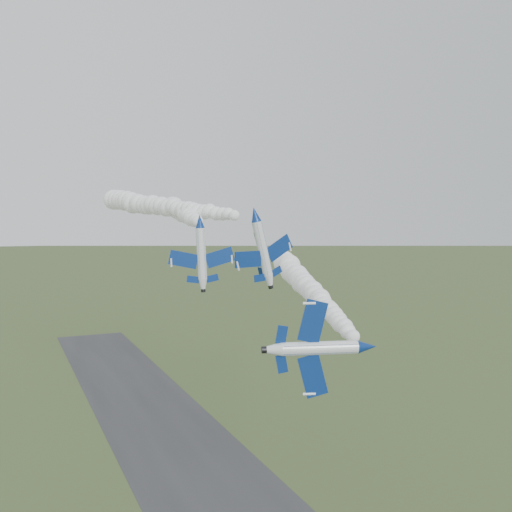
# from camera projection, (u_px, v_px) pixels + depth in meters

# --- Properties ---
(runway) EXTENTS (24.00, 260.00, 0.04)m
(runway) POSITION_uv_depth(u_px,v_px,m) (194.00, 468.00, 101.70)
(runway) COLOR #2F2E31
(runway) RESTS_ON ground
(jet_lead) EXTENTS (6.87, 13.38, 11.32)m
(jet_lead) POSITION_uv_depth(u_px,v_px,m) (368.00, 347.00, 67.00)
(jet_lead) COLOR white
(smoke_trail_jet_lead) EXTENTS (24.88, 63.60, 5.04)m
(smoke_trail_jet_lead) POSITION_uv_depth(u_px,v_px,m) (308.00, 288.00, 102.75)
(smoke_trail_jet_lead) COLOR white
(jet_pair_left) EXTENTS (9.85, 11.52, 2.89)m
(jet_pair_left) POSITION_uv_depth(u_px,v_px,m) (200.00, 221.00, 84.67)
(jet_pair_left) COLOR white
(smoke_trail_jet_pair_left) EXTENTS (19.70, 62.10, 4.57)m
(smoke_trail_jet_pair_left) POSITION_uv_depth(u_px,v_px,m) (182.00, 212.00, 118.10)
(smoke_trail_jet_pair_left) COLOR white
(jet_pair_right) EXTENTS (11.09, 13.50, 4.10)m
(jet_pair_right) POSITION_uv_depth(u_px,v_px,m) (255.00, 214.00, 89.34)
(jet_pair_right) COLOR white
(smoke_trail_jet_pair_right) EXTENTS (15.55, 60.17, 4.87)m
(smoke_trail_jet_pair_right) POSITION_uv_depth(u_px,v_px,m) (163.00, 206.00, 116.98)
(smoke_trail_jet_pair_right) COLOR white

